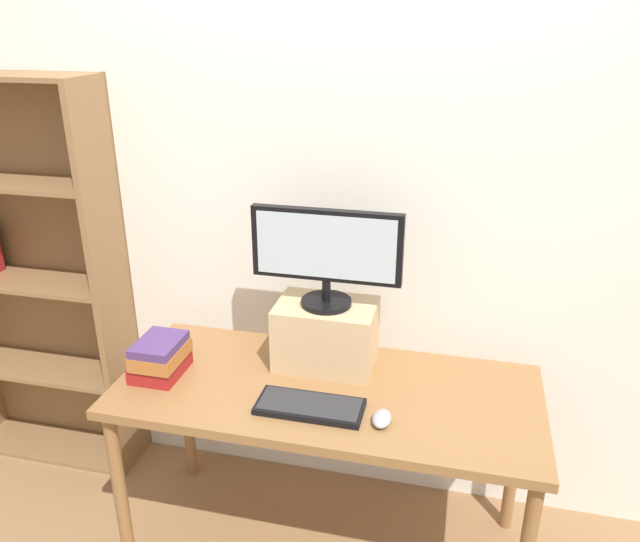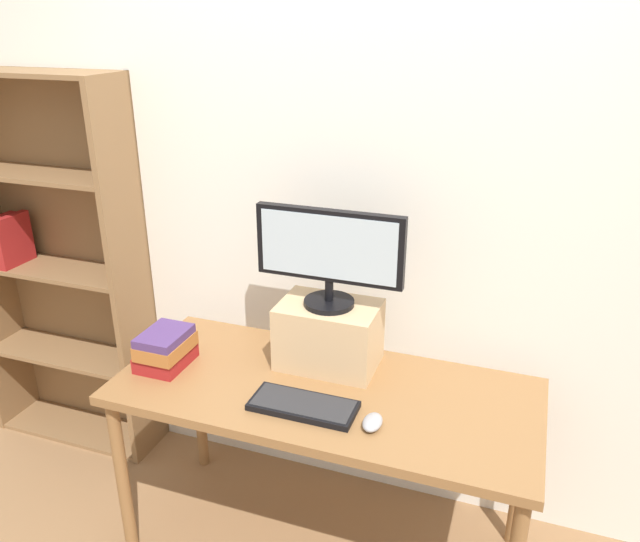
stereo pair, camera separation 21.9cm
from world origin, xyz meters
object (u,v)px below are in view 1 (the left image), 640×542
object	(u,v)px
desk	(327,405)
riser_box	(326,334)
book_stack	(160,357)
computer_monitor	(326,252)
computer_mouse	(382,419)
bookshelf_unit	(28,277)
keyboard	(310,406)

from	to	relation	value
desk	riser_box	world-z (taller)	riser_box
riser_box	book_stack	xyz separation A→B (m)	(-0.59, -0.23, -0.05)
computer_monitor	computer_mouse	size ratio (longest dim) A/B	5.38
desk	computer_monitor	world-z (taller)	computer_monitor
computer_monitor	computer_mouse	bearing A→B (deg)	-51.20
bookshelf_unit	book_stack	size ratio (longest dim) A/B	8.23
riser_box	book_stack	distance (m)	0.63
computer_monitor	book_stack	distance (m)	0.74
desk	bookshelf_unit	bearing A→B (deg)	167.20
keyboard	book_stack	bearing A→B (deg)	171.62
keyboard	computer_monitor	bearing A→B (deg)	92.93
riser_box	keyboard	distance (m)	0.34
keyboard	computer_mouse	world-z (taller)	computer_mouse
desk	keyboard	size ratio (longest dim) A/B	4.17
bookshelf_unit	riser_box	distance (m)	1.45
computer_monitor	riser_box	bearing A→B (deg)	90.00
bookshelf_unit	keyboard	size ratio (longest dim) A/B	4.89
computer_monitor	book_stack	world-z (taller)	computer_monitor
riser_box	computer_monitor	size ratio (longest dim) A/B	0.68
riser_box	computer_monitor	xyz separation A→B (m)	(0.00, -0.00, 0.34)
desk	keyboard	distance (m)	0.18
bookshelf_unit	book_stack	world-z (taller)	bookshelf_unit
bookshelf_unit	keyboard	xyz separation A→B (m)	(1.46, -0.49, -0.14)
keyboard	desk	bearing A→B (deg)	80.37
bookshelf_unit	computer_monitor	world-z (taller)	bookshelf_unit
riser_box	computer_mouse	distance (m)	0.44
computer_monitor	keyboard	xyz separation A→B (m)	(0.02, -0.32, -0.45)
bookshelf_unit	computer_mouse	xyz separation A→B (m)	(1.71, -0.50, -0.14)
desk	book_stack	size ratio (longest dim) A/B	7.01
computer_monitor	keyboard	distance (m)	0.55
riser_box	computer_mouse	bearing A→B (deg)	-51.32
desk	computer_monitor	xyz separation A→B (m)	(-0.04, 0.17, 0.55)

